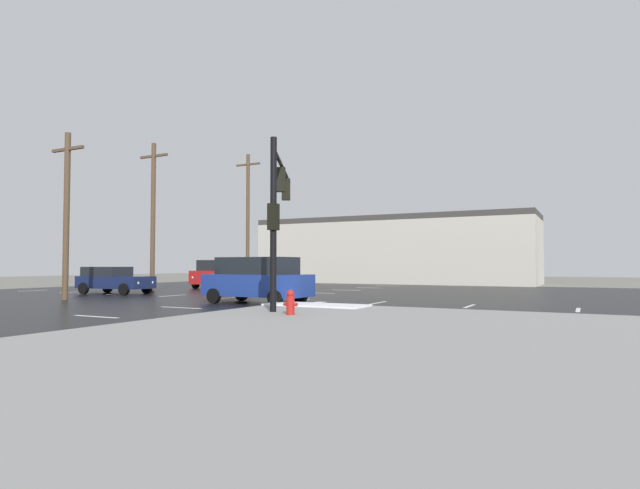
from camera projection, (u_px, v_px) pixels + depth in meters
The scene contains 14 objects.
ground_plane at pixel (264, 299), 26.02m from camera, with size 120.00×120.00×0.00m, color slate.
road_asphalt at pixel (264, 299), 26.02m from camera, with size 44.00×44.00×0.02m, color black.
sidewalk_corner at pixel (449, 352), 9.88m from camera, with size 18.00×18.00×0.14m, color gray.
snow_strip_curbside at pixel (316, 305), 20.19m from camera, with size 4.00×1.60×0.06m, color white.
lane_markings at pixel (270, 301), 24.25m from camera, with size 36.15×36.15×0.01m.
traffic_signal_mast at pixel (278, 200), 19.39m from camera, with size 2.79×5.45×5.92m.
fire_hydrant at pixel (290, 302), 16.52m from camera, with size 0.48×0.26×0.79m.
strip_building_background at pixel (394, 251), 49.22m from camera, with size 25.34×8.00×6.11m.
suv_blue at pixel (257, 279), 23.07m from camera, with size 4.91×2.34×2.03m.
suv_red at pixel (221, 273), 38.40m from camera, with size 2.26×4.88×2.03m.
sedan_navy at pixel (113, 280), 30.63m from camera, with size 4.62×2.25×1.58m.
utility_pole_mid at pixel (67, 212), 25.41m from camera, with size 2.20×0.28×8.16m.
utility_pole_far at pixel (153, 214), 32.34m from camera, with size 2.20×0.28×9.26m.
utility_pole_distant at pixel (248, 217), 41.20m from camera, with size 2.20×0.28×10.44m.
Camera 1 is at (14.37, -21.97, 1.72)m, focal length 29.42 mm.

